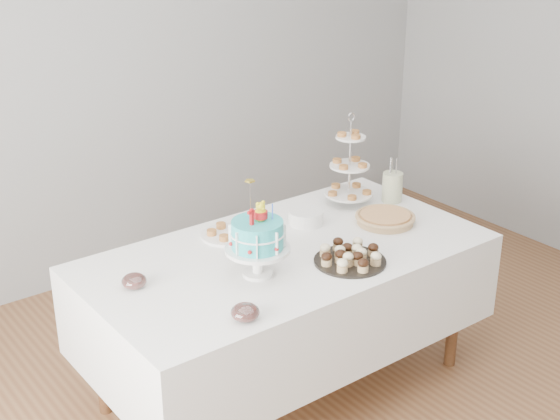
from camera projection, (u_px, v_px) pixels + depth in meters
floor at (323, 416)px, 3.76m from camera, size 5.00×5.00×0.00m
walls at (331, 150)px, 3.23m from camera, size 5.04×4.04×2.70m
table at (286, 293)px, 3.77m from camera, size 1.92×1.02×0.77m
birthday_cake at (258, 250)px, 3.40m from camera, size 0.29×0.29×0.44m
cupcake_tray at (350, 255)px, 3.55m from camera, size 0.33×0.33×0.08m
pie at (385, 218)px, 3.97m from camera, size 0.31×0.31×0.05m
tiered_stand at (350, 166)px, 4.14m from camera, size 0.26×0.26×0.51m
plate_stack at (306, 217)px, 3.96m from camera, size 0.18×0.18×0.07m
pastry_plate at (227, 233)px, 3.82m from camera, size 0.26×0.26×0.04m
jam_bowl_a at (245, 312)px, 3.09m from camera, size 0.12×0.12×0.07m
jam_bowl_b at (134, 281)px, 3.33m from camera, size 0.11×0.11×0.06m
utensil_pitcher at (392, 186)px, 4.22m from camera, size 0.12×0.11×0.25m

